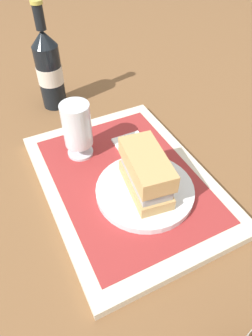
{
  "coord_description": "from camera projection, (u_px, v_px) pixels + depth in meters",
  "views": [
    {
      "loc": [
        -0.38,
        0.19,
        0.48
      ],
      "look_at": [
        0.0,
        0.0,
        0.05
      ],
      "focal_mm": 32.66,
      "sensor_mm": 36.0,
      "label": 1
    }
  ],
  "objects": [
    {
      "name": "sandwich",
      "position": [
        145.0,
        171.0,
        0.56
      ],
      "size": [
        0.14,
        0.08,
        0.08
      ],
      "rotation": [
        0.0,
        0.0,
        -0.14
      ],
      "color": "tan",
      "rests_on": "plate"
    },
    {
      "name": "beer_bottle",
      "position": [
        49.0,
        69.0,
        0.78
      ],
      "size": [
        0.07,
        0.07,
        0.27
      ],
      "color": "black",
      "rests_on": "ground_plane"
    },
    {
      "name": "beer_glass",
      "position": [
        77.0,
        128.0,
        0.63
      ],
      "size": [
        0.06,
        0.06,
        0.12
      ],
      "color": "silver",
      "rests_on": "placemat"
    },
    {
      "name": "tray",
      "position": [
        126.0,
        182.0,
        0.63
      ],
      "size": [
        0.44,
        0.32,
        0.02
      ],
      "primitive_type": "cube",
      "color": "beige",
      "rests_on": "ground_plane"
    },
    {
      "name": "plate",
      "position": [
        145.0,
        190.0,
        0.59
      ],
      "size": [
        0.19,
        0.19,
        0.01
      ],
      "primitive_type": "cylinder",
      "color": "white",
      "rests_on": "placemat"
    },
    {
      "name": "placemat",
      "position": [
        126.0,
        178.0,
        0.62
      ],
      "size": [
        0.38,
        0.27,
        0.0
      ],
      "primitive_type": "cube",
      "color": "#9E2D2D",
      "rests_on": "tray"
    },
    {
      "name": "ground_plane",
      "position": [
        126.0,
        185.0,
        0.64
      ],
      "size": [
        3.0,
        3.0,
        0.0
      ],
      "primitive_type": "plane",
      "color": "brown"
    },
    {
      "name": "napkin_folded",
      "position": [
        133.0,
        147.0,
        0.69
      ],
      "size": [
        0.09,
        0.07,
        0.01
      ],
      "primitive_type": "cube",
      "color": "white",
      "rests_on": "placemat"
    }
  ]
}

